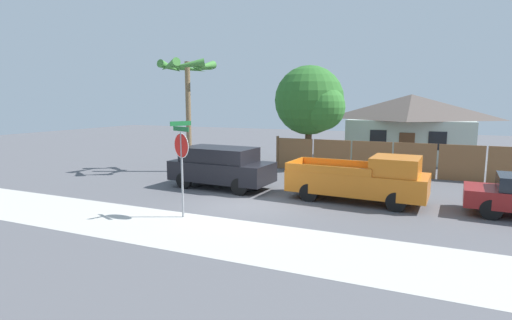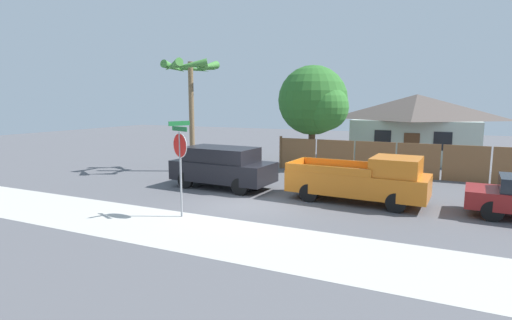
# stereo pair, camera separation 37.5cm
# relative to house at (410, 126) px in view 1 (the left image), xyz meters

# --- Properties ---
(ground_plane) EXTENTS (80.00, 80.00, 0.00)m
(ground_plane) POSITION_rel_house_xyz_m (-4.92, -15.29, -2.26)
(ground_plane) COLOR #56565B
(sidewalk_strip) EXTENTS (36.00, 3.20, 0.01)m
(sidewalk_strip) POSITION_rel_house_xyz_m (-4.92, -18.89, -2.26)
(sidewalk_strip) COLOR beige
(sidewalk_strip) RESTS_ON ground
(wooden_fence) EXTENTS (12.98, 0.12, 1.89)m
(wooden_fence) POSITION_rel_house_xyz_m (-0.43, -6.95, -1.36)
(wooden_fence) COLOR brown
(wooden_fence) RESTS_ON ground
(house) EXTENTS (8.16, 6.04, 4.36)m
(house) POSITION_rel_house_xyz_m (0.00, 0.00, 0.00)
(house) COLOR #B2C1B7
(house) RESTS_ON ground
(oak_tree) EXTENTS (4.26, 4.05, 5.98)m
(oak_tree) POSITION_rel_house_xyz_m (-5.15, -5.91, 1.60)
(oak_tree) COLOR brown
(oak_tree) RESTS_ON ground
(palm_tree) EXTENTS (2.99, 3.20, 6.10)m
(palm_tree) POSITION_rel_house_xyz_m (-10.94, -10.05, 3.00)
(palm_tree) COLOR brown
(palm_tree) RESTS_ON ground
(red_suv) EXTENTS (4.71, 2.26, 1.84)m
(red_suv) POSITION_rel_house_xyz_m (-7.23, -13.13, -1.26)
(red_suv) COLOR black
(red_suv) RESTS_ON ground
(orange_pickup) EXTENTS (5.36, 2.30, 1.85)m
(orange_pickup) POSITION_rel_house_xyz_m (-0.98, -13.14, -1.37)
(orange_pickup) COLOR orange
(orange_pickup) RESTS_ON ground
(stop_sign) EXTENTS (0.83, 0.75, 3.24)m
(stop_sign) POSITION_rel_house_xyz_m (-6.16, -17.73, -0.06)
(stop_sign) COLOR gray
(stop_sign) RESTS_ON ground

